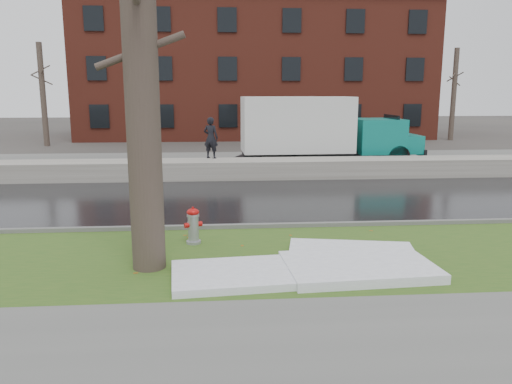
{
  "coord_description": "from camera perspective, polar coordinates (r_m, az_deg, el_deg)",
  "views": [
    {
      "loc": [
        -0.95,
        -11.23,
        3.43
      ],
      "look_at": [
        -0.02,
        0.84,
        1.0
      ],
      "focal_mm": 35.0,
      "sensor_mm": 36.0,
      "label": 1
    }
  ],
  "objects": [
    {
      "name": "snow_patch_near",
      "position": [
        10.41,
        10.99,
        -7.4
      ],
      "size": [
        2.93,
        2.46,
        0.16
      ],
      "primitive_type": "cube",
      "rotation": [
        0.0,
        0.0,
        -0.19
      ],
      "color": "white",
      "rests_on": "verge"
    },
    {
      "name": "ground",
      "position": [
        11.78,
        0.41,
        -5.57
      ],
      "size": [
        120.0,
        120.0,
        0.0
      ],
      "primitive_type": "plane",
      "color": "#47423D",
      "rests_on": "ground"
    },
    {
      "name": "verge",
      "position": [
        10.59,
        0.97,
        -7.43
      ],
      "size": [
        60.0,
        4.5,
        0.04
      ],
      "primitive_type": "cube",
      "color": "#2C521B",
      "rests_on": "ground"
    },
    {
      "name": "snowbank",
      "position": [
        20.19,
        -1.66,
        2.64
      ],
      "size": [
        60.0,
        1.6,
        0.75
      ],
      "primitive_type": "cube",
      "color": "#A8A49A",
      "rests_on": "ground"
    },
    {
      "name": "snow_patch_side",
      "position": [
        9.9,
        11.65,
        -8.37
      ],
      "size": [
        2.91,
        1.98,
        0.18
      ],
      "primitive_type": "cube",
      "rotation": [
        0.0,
        0.0,
        0.06
      ],
      "color": "white",
      "rests_on": "verge"
    },
    {
      "name": "snow_patch_far",
      "position": [
        9.37,
        -2.78,
        -9.42
      ],
      "size": [
        2.33,
        1.79,
        0.14
      ],
      "primitive_type": "cube",
      "rotation": [
        0.0,
        0.0,
        0.09
      ],
      "color": "white",
      "rests_on": "verge"
    },
    {
      "name": "worker",
      "position": [
        20.62,
        -5.18,
        6.19
      ],
      "size": [
        0.72,
        0.61,
        1.69
      ],
      "primitive_type": "imported",
      "rotation": [
        0.0,
        0.0,
        2.74
      ],
      "color": "black",
      "rests_on": "snowbank"
    },
    {
      "name": "curb",
      "position": [
        12.72,
        0.03,
        -3.97
      ],
      "size": [
        60.0,
        0.15,
        0.14
      ],
      "primitive_type": "cube",
      "color": "slate",
      "rests_on": "ground"
    },
    {
      "name": "bg_tree_right",
      "position": [
        39.1,
        21.67,
        10.42
      ],
      "size": [
        1.4,
        1.62,
        6.5
      ],
      "color": "brown",
      "rests_on": "ground"
    },
    {
      "name": "road",
      "position": [
        16.13,
        -0.93,
        -0.88
      ],
      "size": [
        60.0,
        7.0,
        0.03
      ],
      "primitive_type": "cube",
      "color": "black",
      "rests_on": "ground"
    },
    {
      "name": "tree",
      "position": [
        9.61,
        -13.08,
        14.94
      ],
      "size": [
        1.67,
        1.99,
        8.02
      ],
      "rotation": [
        0.0,
        0.0,
        -0.37
      ],
      "color": "brown",
      "rests_on": "verge"
    },
    {
      "name": "bg_tree_left",
      "position": [
        35.03,
        -23.18,
        10.29
      ],
      "size": [
        1.4,
        1.62,
        6.5
      ],
      "color": "brown",
      "rests_on": "ground"
    },
    {
      "name": "fire_hydrant",
      "position": [
        11.42,
        -7.2,
        -3.64
      ],
      "size": [
        0.42,
        0.4,
        0.85
      ],
      "rotation": [
        0.0,
        0.0,
        0.39
      ],
      "color": "#9A9BA1",
      "rests_on": "verge"
    },
    {
      "name": "bg_tree_center",
      "position": [
        37.58,
        -12.35,
        10.94
      ],
      "size": [
        1.4,
        1.62,
        6.5
      ],
      "color": "brown",
      "rests_on": "ground"
    },
    {
      "name": "brick_building",
      "position": [
        41.37,
        -0.31,
        13.53
      ],
      "size": [
        26.0,
        12.0,
        10.0
      ],
      "primitive_type": "cube",
      "color": "maroon",
      "rests_on": "ground"
    },
    {
      "name": "parking_lot",
      "position": [
        24.49,
        -2.14,
        3.33
      ],
      "size": [
        60.0,
        9.0,
        0.03
      ],
      "primitive_type": "cube",
      "color": "slate",
      "rests_on": "ground"
    },
    {
      "name": "box_truck",
      "position": [
        23.61,
        7.14,
        7.08
      ],
      "size": [
        9.71,
        2.5,
        3.23
      ],
      "rotation": [
        0.0,
        0.0,
        0.03
      ],
      "color": "black",
      "rests_on": "ground"
    },
    {
      "name": "sidewalk",
      "position": [
        7.17,
        3.9,
        -17.05
      ],
      "size": [
        60.0,
        3.0,
        0.05
      ],
      "primitive_type": "cube",
      "color": "slate",
      "rests_on": "ground"
    }
  ]
}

